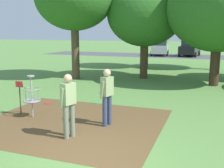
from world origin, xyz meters
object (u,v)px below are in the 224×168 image
object	(u,v)px
player_throwing	(68,102)
frisbee_mid_grass	(48,103)
tree_mid_center	(217,8)
frisbee_near_basket	(96,103)
tree_near_right	(146,16)
parked_car_center_left	(190,48)
player_foreground_watching	(107,94)
parked_car_leftmost	(160,48)
disc_golf_basket	(30,94)
tree_far_center	(145,14)
tree_mid_left	(219,8)

from	to	relation	value
player_throwing	frisbee_mid_grass	size ratio (longest dim) A/B	7.09
tree_mid_center	frisbee_near_basket	bearing A→B (deg)	-109.80
tree_near_right	parked_car_center_left	distance (m)	12.87
player_foreground_watching	tree_mid_center	xyz separation A→B (m)	(2.99, 14.40, 3.53)
frisbee_near_basket	parked_car_leftmost	xyz separation A→B (m)	(-1.75, 23.44, 0.91)
player_foreground_watching	tree_near_right	bearing A→B (deg)	98.57
disc_golf_basket	parked_car_center_left	bearing A→B (deg)	83.36
tree_far_center	frisbee_mid_grass	bearing A→B (deg)	-106.13
disc_golf_basket	frisbee_near_basket	world-z (taller)	disc_golf_basket
tree_near_right	parked_car_leftmost	world-z (taller)	tree_near_right
frisbee_near_basket	parked_car_center_left	xyz separation A→B (m)	(1.70, 23.57, 0.91)
tree_near_right	parked_car_leftmost	bearing A→B (deg)	94.94
tree_near_right	tree_mid_center	size ratio (longest dim) A/B	0.93
player_foreground_watching	parked_car_center_left	distance (m)	25.89
player_throwing	frisbee_near_basket	distance (m)	3.79
player_foreground_watching	frisbee_near_basket	distance (m)	2.86
tree_mid_left	tree_far_center	bearing A→B (deg)	165.58
parked_car_center_left	disc_golf_basket	bearing A→B (deg)	-96.64
frisbee_mid_grass	tree_mid_center	size ratio (longest dim) A/B	0.04
frisbee_mid_grass	tree_near_right	bearing A→B (deg)	85.01
player_throwing	disc_golf_basket	bearing A→B (deg)	149.96
parked_car_center_left	tree_near_right	bearing A→B (deg)	-101.06
player_foreground_watching	tree_mid_left	distance (m)	8.85
frisbee_mid_grass	tree_far_center	bearing A→B (deg)	73.87
tree_near_right	parked_car_center_left	world-z (taller)	tree_near_right
disc_golf_basket	tree_far_center	xyz separation A→B (m)	(1.66, 8.87, 3.03)
frisbee_near_basket	frisbee_mid_grass	xyz separation A→B (m)	(-1.75, -0.75, 0.00)
frisbee_mid_grass	tree_mid_left	bearing A→B (deg)	45.45
frisbee_near_basket	tree_mid_center	xyz separation A→B (m)	(4.35, 12.07, 4.48)
player_throwing	frisbee_near_basket	world-z (taller)	player_throwing
parked_car_leftmost	tree_mid_left	bearing A→B (deg)	-71.24
frisbee_near_basket	tree_far_center	distance (m)	7.51
frisbee_mid_grass	disc_golf_basket	bearing A→B (deg)	-75.10
tree_far_center	parked_car_center_left	bearing A→B (deg)	85.46
disc_golf_basket	parked_car_center_left	distance (m)	26.12
player_foreground_watching	player_throwing	xyz separation A→B (m)	(-0.59, -1.26, 0.00)
player_throwing	parked_car_center_left	bearing A→B (deg)	88.03
frisbee_near_basket	tree_near_right	distance (m)	11.99
player_foreground_watching	parked_car_leftmost	xyz separation A→B (m)	(-3.10, 25.77, -0.05)
tree_far_center	parked_car_center_left	world-z (taller)	tree_far_center
frisbee_near_basket	tree_far_center	xyz separation A→B (m)	(0.35, 6.49, 3.77)
frisbee_near_basket	tree_near_right	world-z (taller)	tree_near_right
frisbee_mid_grass	tree_far_center	xyz separation A→B (m)	(2.09, 7.24, 3.77)
disc_golf_basket	frisbee_near_basket	bearing A→B (deg)	61.02
tree_mid_center	parked_car_leftmost	distance (m)	13.38
frisbee_near_basket	parked_car_leftmost	size ratio (longest dim) A/B	0.06
tree_mid_left	parked_car_leftmost	size ratio (longest dim) A/B	1.40
parked_car_center_left	parked_car_leftmost	bearing A→B (deg)	-177.93
tree_mid_center	parked_car_leftmost	world-z (taller)	tree_mid_center
player_foreground_watching	frisbee_mid_grass	distance (m)	3.61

